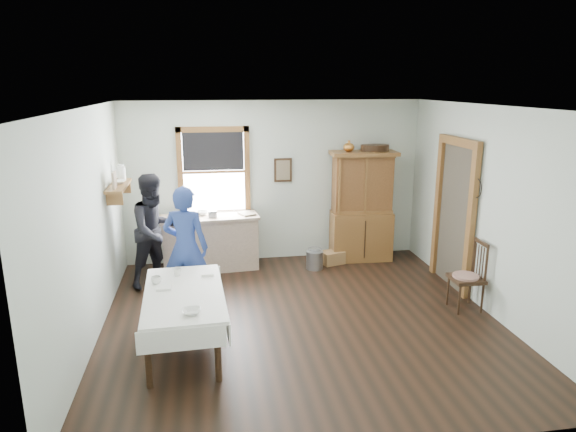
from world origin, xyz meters
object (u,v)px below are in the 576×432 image
(pail, at_px, (315,260))
(woman_blue, at_px, (186,252))
(spindle_chair, at_px, (467,275))
(china_hutch, at_px, (362,207))
(dining_table, at_px, (185,320))
(work_counter, at_px, (210,242))
(figure_dark, at_px, (156,234))
(wicker_basket, at_px, (332,257))

(pail, relative_size, woman_blue, 0.19)
(spindle_chair, bearing_deg, china_hutch, 110.98)
(china_hutch, height_order, dining_table, china_hutch)
(work_counter, relative_size, pail, 5.24)
(work_counter, relative_size, figure_dark, 1.00)
(china_hutch, height_order, pail, china_hutch)
(dining_table, relative_size, woman_blue, 1.11)
(spindle_chair, bearing_deg, work_counter, 148.93)
(pail, bearing_deg, wicker_basket, 28.13)
(work_counter, height_order, figure_dark, figure_dark)
(china_hutch, height_order, woman_blue, china_hutch)
(dining_table, bearing_deg, china_hutch, 42.55)
(spindle_chair, height_order, wicker_basket, spindle_chair)
(woman_blue, bearing_deg, spindle_chair, -173.70)
(work_counter, distance_m, wicker_basket, 2.07)
(china_hutch, relative_size, figure_dark, 1.19)
(spindle_chair, bearing_deg, dining_table, -171.45)
(china_hutch, relative_size, spindle_chair, 1.95)
(china_hutch, distance_m, woman_blue, 3.26)
(spindle_chair, height_order, figure_dark, figure_dark)
(china_hutch, height_order, figure_dark, china_hutch)
(pail, bearing_deg, china_hutch, 21.54)
(work_counter, distance_m, china_hutch, 2.62)
(figure_dark, bearing_deg, wicker_basket, -28.76)
(china_hutch, distance_m, dining_table, 3.98)
(wicker_basket, bearing_deg, figure_dark, -170.96)
(dining_table, distance_m, figure_dark, 2.15)
(dining_table, height_order, pail, dining_table)
(wicker_basket, relative_size, figure_dark, 0.23)
(work_counter, distance_m, spindle_chair, 3.97)
(china_hutch, relative_size, pail, 6.27)
(woman_blue, bearing_deg, pail, -133.41)
(dining_table, height_order, woman_blue, woman_blue)
(work_counter, height_order, pail, work_counter)
(figure_dark, bearing_deg, china_hutch, -27.49)
(spindle_chair, xyz_separation_m, pail, (-1.67, 1.85, -0.33))
(wicker_basket, distance_m, figure_dark, 2.95)
(work_counter, bearing_deg, figure_dark, -149.96)
(spindle_chair, bearing_deg, wicker_basket, 124.31)
(china_hutch, bearing_deg, woman_blue, -149.97)
(wicker_basket, xyz_separation_m, woman_blue, (-2.37, -1.32, 0.67))
(dining_table, xyz_separation_m, woman_blue, (-0.00, 1.18, 0.43))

